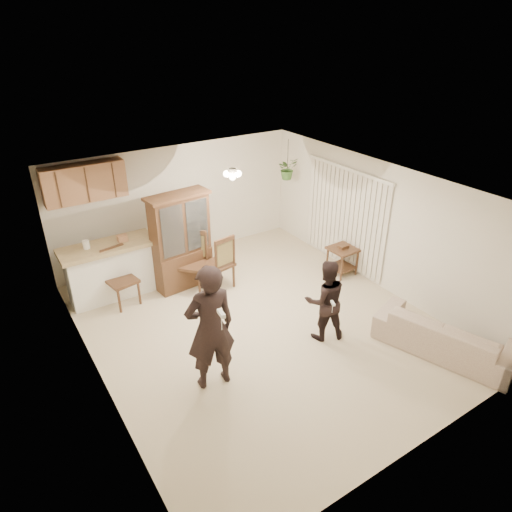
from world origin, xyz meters
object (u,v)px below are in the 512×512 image
adult (211,333)px  chair_hutch_right (219,272)px  sofa (446,332)px  chair_bar (123,289)px  china_hutch (181,242)px  side_table (342,260)px  child (325,302)px  chair_hutch_left (193,273)px

adult → chair_hutch_right: 2.79m
sofa → chair_bar: 5.68m
adult → china_hutch: china_hutch is taller
side_table → chair_hutch_right: (-2.43, 0.94, 0.02)m
chair_bar → adult: bearing=-92.2°
chair_hutch_right → chair_bar: bearing=-22.9°
child → china_hutch: (-1.24, 2.84, 0.28)m
side_table → sofa: bearing=-97.3°
sofa → child: size_ratio=1.39×
adult → sofa: bearing=165.3°
sofa → china_hutch: china_hutch is taller
chair_bar → china_hutch: bearing=-8.3°
adult → chair_hutch_right: size_ratio=1.56×
adult → child: adult is taller
chair_hutch_right → side_table: bearing=149.2°
sofa → chair_bar: bearing=24.8°
adult → side_table: 4.12m
side_table → chair_hutch_left: 3.11m
sofa → china_hutch: (-2.62, 4.20, 0.59)m
sofa → side_table: size_ratio=2.84×
china_hutch → chair_hutch_right: bearing=-45.9°
chair_hutch_left → adult: bearing=-62.3°
chair_hutch_left → chair_bar: bearing=-139.8°
child → side_table: bearing=-118.2°
sofa → adult: 3.77m
sofa → chair_hutch_left: size_ratio=1.60×
china_hutch → side_table: bearing=-30.9°
chair_hutch_right → child: bearing=96.4°
china_hutch → chair_bar: size_ratio=1.72×
child → chair_hutch_left: child is taller
adult → chair_hutch_right: bearing=-113.5°
chair_hutch_left → chair_hutch_right: chair_hutch_left is taller
adult → side_table: (3.82, 1.41, -0.59)m
sofa → china_hutch: bearing=13.8°
adult → child: size_ratio=1.33×
chair_bar → chair_hutch_left: bearing=-18.0°
adult → child: 2.10m
sofa → chair_hutch_right: bearing=10.8°
child → chair_bar: (-2.49, 2.80, -0.36)m
sofa → side_table: 2.83m
child → chair_bar: size_ratio=1.20×
child → chair_hutch_right: child is taller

